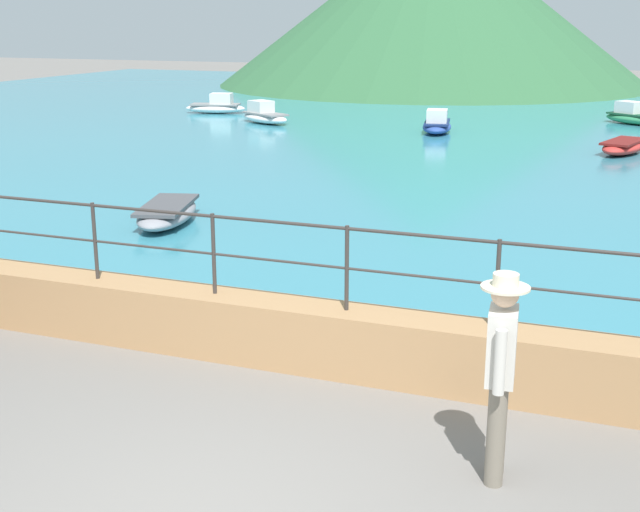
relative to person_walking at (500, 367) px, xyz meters
The scene contains 11 objects.
promenade_wall 2.52m from the person_walking, 139.02° to the left, with size 20.00×0.56×0.70m, color tan.
railing 2.46m from the person_walking, 139.02° to the left, with size 18.44×0.04×0.90m.
lake_water 24.33m from the person_walking, 94.34° to the left, with size 64.00×44.32×0.06m, color teal.
hill_main 41.43m from the person_walking, 104.57° to the left, with size 23.14×23.14×8.70m, color #33663D.
person_walking is the anchor object (origin of this frame).
boat_0 21.11m from the person_walking, 104.71° to the left, with size 1.32×2.43×0.76m.
boat_2 18.06m from the person_walking, 88.83° to the left, with size 1.48×2.46×0.36m.
boat_3 25.10m from the person_walking, 88.99° to the left, with size 2.38×2.10×0.76m.
boat_5 27.23m from the person_walking, 122.42° to the left, with size 2.46×1.47×0.76m.
boat_6 23.80m from the person_walking, 119.11° to the left, with size 2.43×1.97×0.76m.
boat_7 9.62m from the person_walking, 136.69° to the left, with size 1.50×2.46×0.36m.
Camera 1 is at (2.73, -4.67, 3.63)m, focal length 47.63 mm.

